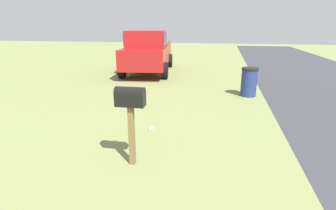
# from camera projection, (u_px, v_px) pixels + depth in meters

# --- Properties ---
(mailbox) EXTENTS (0.22, 0.49, 1.37)m
(mailbox) POSITION_uv_depth(u_px,v_px,m) (130.00, 103.00, 4.25)
(mailbox) COLOR brown
(mailbox) RESTS_ON ground
(pickup_truck) EXTENTS (5.69, 2.80, 2.09)m
(pickup_truck) POSITION_uv_depth(u_px,v_px,m) (148.00, 51.00, 13.16)
(pickup_truck) COLOR maroon
(pickup_truck) RESTS_ON ground
(trash_bin) EXTENTS (0.54, 0.54, 0.97)m
(trash_bin) POSITION_uv_depth(u_px,v_px,m) (249.00, 82.00, 8.85)
(trash_bin) COLOR navy
(trash_bin) RESTS_ON ground
(litter_cup_midfield_b) EXTENTS (0.11, 0.09, 0.08)m
(litter_cup_midfield_b) POSITION_uv_depth(u_px,v_px,m) (151.00, 128.00, 6.04)
(litter_cup_midfield_b) COLOR white
(litter_cup_midfield_b) RESTS_ON ground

